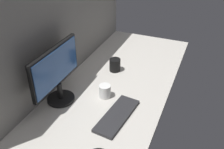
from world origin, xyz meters
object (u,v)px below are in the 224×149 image
at_px(monitor, 57,72).
at_px(mug_ceramic_white, 105,91).
at_px(keyboard, 117,115).
at_px(mug_black_travel, 115,65).

relative_size(monitor, mug_ceramic_white, 5.25).
height_order(monitor, mug_ceramic_white, monitor).
distance_m(monitor, keyboard, 0.46).
distance_m(monitor, mug_ceramic_white, 0.34).
distance_m(monitor, mug_black_travel, 0.55).
bearing_deg(keyboard, mug_black_travel, 29.98).
height_order(mug_ceramic_white, mug_black_travel, mug_black_travel).
relative_size(keyboard, mug_ceramic_white, 4.15).
bearing_deg(monitor, mug_ceramic_white, -61.18).
bearing_deg(monitor, keyboard, -91.73).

